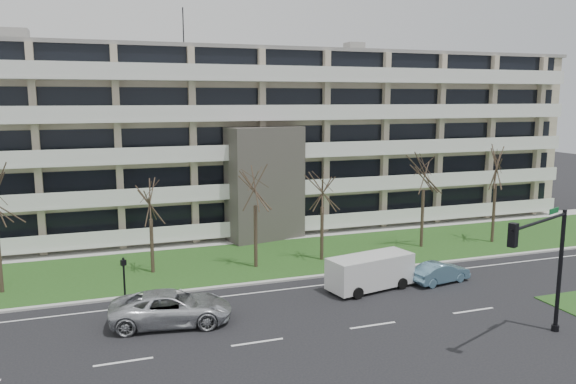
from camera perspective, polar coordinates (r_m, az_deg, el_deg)
name	(u,v)px	position (r m, az deg, el deg)	size (l,w,h in m)	color
ground	(373,325)	(29.11, 8.62, -13.25)	(160.00, 160.00, 0.00)	black
grass_verge	(288,256)	(40.38, -0.04, -6.56)	(90.00, 10.00, 0.06)	#204717
curb	(314,277)	(35.90, 2.61, -8.59)	(90.00, 0.35, 0.12)	#B2B2AD
sidewalk	(265,238)	(45.43, -2.32, -4.73)	(90.00, 2.00, 0.08)	#B2B2AD
lane_edge_line	(323,285)	(34.60, 3.54, -9.40)	(90.00, 0.12, 0.01)	white
apartment_building	(243,139)	(50.73, -4.63, 5.42)	(60.50, 15.10, 18.75)	tan
silver_pickup	(171,308)	(29.29, -11.76, -11.43)	(2.78, 6.03, 1.67)	silver
blue_sedan	(440,272)	(36.02, 15.19, -7.90)	(1.35, 3.88, 1.28)	#6A9BB8
white_van	(371,269)	(33.87, 8.45, -7.74)	(5.54, 2.94, 2.04)	silver
traffic_signal	(545,257)	(28.24, 24.66, -6.05)	(5.04, 2.33, 6.26)	black
pedestrian_signal	(124,276)	(31.68, -16.32, -8.18)	(0.32, 0.29, 2.81)	black
tree_2	(150,198)	(36.67, -13.85, -0.58)	(3.19, 3.19, 6.38)	#382B21
tree_3	(255,181)	(36.72, -3.37, 1.14)	(3.78, 3.78, 7.55)	#382B21
tree_4	(322,186)	(38.50, 3.52, 0.61)	(3.39, 3.39, 6.77)	#382B21
tree_5	(424,167)	(42.96, 13.68, 2.51)	(3.97, 3.97, 7.94)	#382B21
tree_6	(497,160)	(46.03, 20.46, 3.02)	(4.17, 4.17, 8.33)	#382B21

